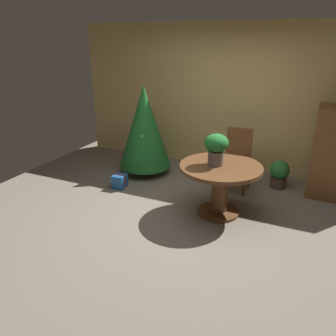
% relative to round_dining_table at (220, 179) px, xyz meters
% --- Properties ---
extents(ground_plane, '(6.60, 6.60, 0.00)m').
position_rel_round_dining_table_xyz_m(ground_plane, '(-0.38, -0.34, -0.52)').
color(ground_plane, '#756B5B').
extents(back_wall_panel, '(6.00, 0.10, 2.60)m').
position_rel_round_dining_table_xyz_m(back_wall_panel, '(-0.38, 1.86, 0.78)').
color(back_wall_panel, tan).
rests_on(back_wall_panel, ground_plane).
extents(round_dining_table, '(1.12, 1.12, 0.72)m').
position_rel_round_dining_table_xyz_m(round_dining_table, '(0.00, 0.00, 0.00)').
color(round_dining_table, brown).
rests_on(round_dining_table, ground_plane).
extents(flower_vase, '(0.32, 0.32, 0.43)m').
position_rel_round_dining_table_xyz_m(flower_vase, '(-0.08, -0.00, 0.46)').
color(flower_vase, '#665B51').
rests_on(flower_vase, round_dining_table).
extents(wooden_chair_far, '(0.45, 0.41, 0.99)m').
position_rel_round_dining_table_xyz_m(wooden_chair_far, '(0.00, 0.94, 0.05)').
color(wooden_chair_far, brown).
rests_on(wooden_chair_far, ground_plane).
extents(holiday_tree, '(0.93, 0.93, 1.58)m').
position_rel_round_dining_table_xyz_m(holiday_tree, '(-1.66, 0.92, 0.34)').
color(holiday_tree, brown).
rests_on(holiday_tree, ground_plane).
extents(gift_box_blue, '(0.21, 0.24, 0.22)m').
position_rel_round_dining_table_xyz_m(gift_box_blue, '(-1.73, 0.16, -0.41)').
color(gift_box_blue, '#1E569E').
rests_on(gift_box_blue, ground_plane).
extents(wooden_cabinet, '(0.47, 0.69, 1.39)m').
position_rel_round_dining_table_xyz_m(wooden_cabinet, '(1.30, 1.35, 0.17)').
color(wooden_cabinet, brown).
rests_on(wooden_cabinet, ground_plane).
extents(potted_plant, '(0.32, 0.32, 0.46)m').
position_rel_round_dining_table_xyz_m(potted_plant, '(0.66, 1.26, -0.27)').
color(potted_plant, '#4C382D').
rests_on(potted_plant, ground_plane).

